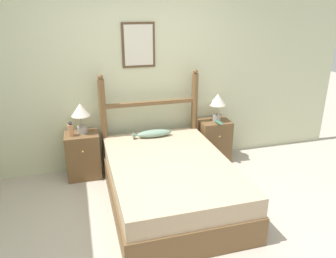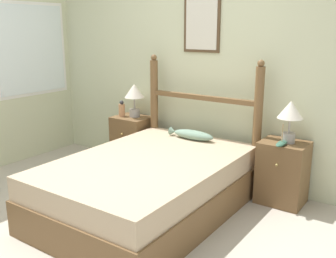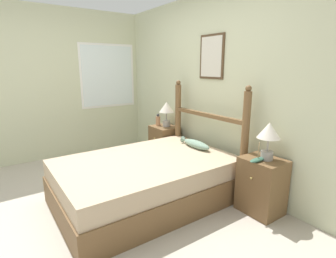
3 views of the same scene
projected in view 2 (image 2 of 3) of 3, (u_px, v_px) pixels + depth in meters
ground_plane at (92, 232)px, 3.33m from camera, size 16.00×16.00×0.00m
wall_back at (199, 65)px, 4.39m from camera, size 6.40×0.08×2.55m
bed at (148, 186)px, 3.64m from camera, size 1.38×2.02×0.52m
headboard at (202, 118)px, 4.29m from camera, size 1.38×0.09×1.38m
nightstand_left at (132, 141)px, 4.87m from camera, size 0.44×0.39×0.62m
nightstand_right at (283, 173)px, 3.83m from camera, size 0.44×0.39×0.62m
table_lamp_left at (134, 94)px, 4.74m from camera, size 0.24×0.24×0.40m
table_lamp_right at (290, 114)px, 3.67m from camera, size 0.24×0.24×0.40m
bottle at (122, 109)px, 4.81m from camera, size 0.08×0.08×0.20m
model_boat at (282, 143)px, 3.65m from camera, size 0.08×0.24×0.21m
fish_pillow at (192, 135)px, 4.19m from camera, size 0.53×0.14×0.10m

